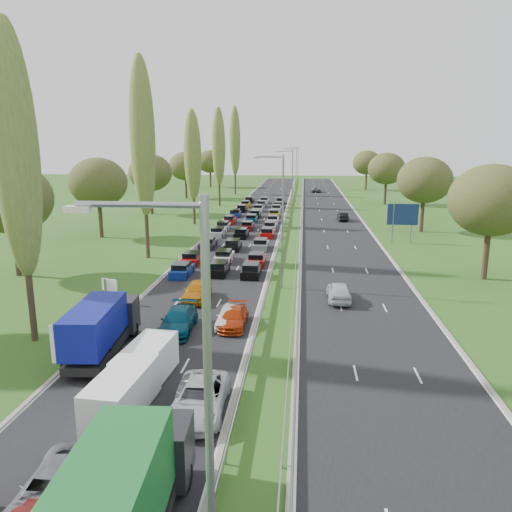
% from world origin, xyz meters
% --- Properties ---
extents(ground, '(260.00, 260.00, 0.00)m').
position_xyz_m(ground, '(4.50, 80.00, 0.00)').
color(ground, '#2A5119').
rests_on(ground, ground).
extents(near_carriageway, '(10.50, 215.00, 0.04)m').
position_xyz_m(near_carriageway, '(-2.25, 82.50, 0.00)').
color(near_carriageway, black).
rests_on(near_carriageway, ground).
extents(far_carriageway, '(10.50, 215.00, 0.04)m').
position_xyz_m(far_carriageway, '(11.25, 82.50, 0.00)').
color(far_carriageway, black).
rests_on(far_carriageway, ground).
extents(central_reservation, '(2.36, 215.00, 0.32)m').
position_xyz_m(central_reservation, '(4.50, 82.50, 0.55)').
color(central_reservation, gray).
rests_on(central_reservation, ground).
extents(lamp_columns, '(0.18, 140.18, 12.00)m').
position_xyz_m(lamp_columns, '(4.50, 78.00, 6.00)').
color(lamp_columns, gray).
rests_on(lamp_columns, ground).
extents(poplar_row, '(2.80, 127.80, 22.44)m').
position_xyz_m(poplar_row, '(-11.50, 68.17, 12.39)').
color(poplar_row, '#2D2116').
rests_on(poplar_row, ground).
extents(woodland_left, '(8.00, 166.00, 11.10)m').
position_xyz_m(woodland_left, '(-22.00, 62.63, 7.68)').
color(woodland_left, '#2D2116').
rests_on(woodland_left, ground).
extents(woodland_right, '(8.00, 153.00, 11.10)m').
position_xyz_m(woodland_right, '(24.00, 66.67, 7.68)').
color(woodland_right, '#2D2116').
rests_on(woodland_right, ground).
extents(traffic_queue_fill, '(9.04, 67.73, 0.80)m').
position_xyz_m(traffic_queue_fill, '(-2.26, 77.59, 0.44)').
color(traffic_queue_fill, navy).
rests_on(traffic_queue_fill, ground).
extents(near_car_6, '(2.65, 5.52, 1.52)m').
position_xyz_m(near_car_6, '(-2.29, 13.79, 0.78)').
color(near_car_6, slate).
rests_on(near_car_6, near_carriageway).
extents(near_car_7, '(2.37, 5.44, 1.56)m').
position_xyz_m(near_car_7, '(-2.29, 31.52, 0.80)').
color(near_car_7, '#043549').
rests_on(near_car_7, near_carriageway).
extents(near_car_8, '(2.00, 4.73, 1.59)m').
position_xyz_m(near_car_8, '(-2.47, 38.69, 0.82)').
color(near_car_8, '#BA6E0C').
rests_on(near_car_8, near_carriageway).
extents(near_car_9, '(1.72, 4.34, 1.40)m').
position_xyz_m(near_car_9, '(1.15, 21.16, 0.72)').
color(near_car_9, black).
rests_on(near_car_9, near_carriageway).
extents(near_car_10, '(2.67, 5.49, 1.51)m').
position_xyz_m(near_car_10, '(1.46, 20.89, 0.77)').
color(near_car_10, '#B2B8BC').
rests_on(near_car_10, near_carriageway).
extents(near_car_11, '(1.88, 4.57, 1.32)m').
position_xyz_m(near_car_11, '(1.46, 32.78, 0.68)').
color(near_car_11, '#AE2F0A').
rests_on(near_car_11, near_carriageway).
extents(near_car_12, '(1.69, 4.19, 1.43)m').
position_xyz_m(near_car_12, '(1.14, 32.92, 0.73)').
color(near_car_12, white).
rests_on(near_car_12, near_carriageway).
extents(far_car_0, '(1.94, 4.73, 1.60)m').
position_xyz_m(far_car_0, '(9.43, 39.65, 0.82)').
color(far_car_0, '#B8C0C3').
rests_on(far_car_0, far_carriageway).
extents(far_car_1, '(1.72, 4.46, 1.45)m').
position_xyz_m(far_car_1, '(13.08, 85.07, 0.74)').
color(far_car_1, black).
rests_on(far_car_1, far_carriageway).
extents(far_car_2, '(2.56, 5.44, 1.50)m').
position_xyz_m(far_car_2, '(9.64, 137.00, 0.77)').
color(far_car_2, slate).
rests_on(far_car_2, far_carriageway).
extents(blue_lorry, '(2.29, 8.23, 3.47)m').
position_xyz_m(blue_lorry, '(-5.99, 27.14, 1.82)').
color(blue_lorry, black).
rests_on(blue_lorry, near_carriageway).
extents(white_van_front, '(2.04, 5.19, 2.09)m').
position_xyz_m(white_van_front, '(-2.27, 20.71, 1.07)').
color(white_van_front, white).
rests_on(white_van_front, near_carriageway).
extents(white_van_rear, '(2.02, 5.16, 2.08)m').
position_xyz_m(white_van_rear, '(-2.15, 24.11, 1.06)').
color(white_van_rear, white).
rests_on(white_van_rear, near_carriageway).
extents(info_sign, '(1.46, 0.57, 2.10)m').
position_xyz_m(info_sign, '(-9.40, 37.08, 1.37)').
color(info_sign, gray).
rests_on(info_sign, ground).
extents(direction_sign, '(4.00, 0.21, 5.20)m').
position_xyz_m(direction_sign, '(19.40, 65.92, 3.57)').
color(direction_sign, gray).
rests_on(direction_sign, ground).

